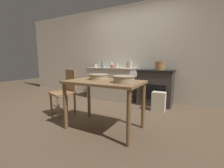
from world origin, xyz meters
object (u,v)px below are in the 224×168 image
Objects in this scene: work_table at (104,88)px; cup_center at (117,66)px; stock_pot at (160,66)px; bottle_mid_left at (128,65)px; bottle_far_left at (112,65)px; cup_center_right at (112,66)px; stove at (156,87)px; flour_sack at (159,101)px; mixing_bowl_large at (99,76)px; bottle_left at (131,64)px; chair at (66,91)px; bottle_center_left at (102,65)px; cup_right at (102,66)px; mixing_bowl_small at (124,79)px; cup_mid_right at (96,66)px.

cup_center is (-0.58, 1.58, 0.27)m from work_table.
bottle_mid_left is at bearing 164.63° from stock_pot.
bottle_far_left reaches higher than work_table.
cup_center_right is at bearing 114.29° from work_table.
cup_center_right is (-1.14, -0.12, 0.49)m from stove.
stove is 0.74× the size of work_table.
flour_sack is 1.49m from mixing_bowl_large.
bottle_left is at bearing 98.92° from work_table.
bottle_far_left is at bearing 104.63° from chair.
bottle_center_left is at bearing 175.54° from stock_pot.
bottle_left is 0.89m from bottle_center_left.
bottle_far_left reaches higher than cup_center.
stock_pot is 1.31× the size of bottle_mid_left.
stove is 4.77× the size of bottle_mid_left.
bottle_left is at bearing 147.73° from flour_sack.
cup_right is at bearing 109.92° from chair.
cup_center reaches higher than mixing_bowl_small.
bottle_far_left reaches higher than stove.
stove is 0.99m from bottle_mid_left.
work_table is 1.90m from cup_right.
bottle_center_left reaches higher than work_table.
cup_center_right reaches higher than flour_sack.
flour_sack is at bearing 53.03° from chair.
cup_center is (0.59, -0.24, -0.03)m from bottle_center_left.
flour_sack is 1.75× the size of stock_pot.
bottle_left is (-0.62, 1.83, 0.16)m from mixing_bowl_small.
work_table is 13.20× the size of cup_mid_right.
cup_center is at bearing 105.65° from mixing_bowl_large.
bottle_mid_left reaches higher than stove.
chair is at bearing -145.46° from flour_sack.
chair is 0.88m from mixing_bowl_large.
cup_center_right is at bearing -134.22° from bottle_mid_left.
bottle_mid_left is (-0.75, 1.96, 0.13)m from mixing_bowl_small.
bottle_mid_left is 0.76m from bottle_center_left.
work_table is at bearing 176.09° from mixing_bowl_small.
bottle_center_left reaches higher than cup_center.
bottle_far_left is 0.98× the size of bottle_mid_left.
bottle_center_left reaches higher than mixing_bowl_large.
work_table is at bearing -34.66° from mixing_bowl_large.
chair is 10.16× the size of cup_center_right.
cup_mid_right is at bearing 121.00° from chair.
mixing_bowl_large is at bearing 145.34° from work_table.
cup_center_right is (-0.15, 0.05, -0.01)m from cup_center.
bottle_mid_left is (-0.25, 1.82, 0.13)m from mixing_bowl_large.
flour_sack is 2.34× the size of bottle_far_left.
work_table is 2.18m from cup_mid_right.
chair is 1.46m from cup_right.
flour_sack is at bearing -15.44° from cup_center_right.
cup_center is at bearing -170.63° from stove.
cup_mid_right reaches higher than flour_sack.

